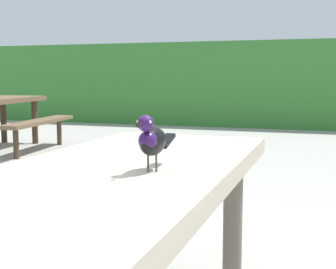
% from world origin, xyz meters
% --- Properties ---
extents(hedge_wall, '(28.00, 2.02, 1.76)m').
position_xyz_m(hedge_wall, '(0.00, 9.39, 0.88)').
color(hedge_wall, '#387A33').
rests_on(hedge_wall, ground).
extents(picnic_table_foreground, '(1.68, 1.80, 0.74)m').
position_xyz_m(picnic_table_foreground, '(0.22, 0.24, 0.56)').
color(picnic_table_foreground, '#B2A893').
rests_on(picnic_table_foreground, ground).
extents(bird_grackle, '(0.07, 0.29, 0.18)m').
position_xyz_m(bird_grackle, '(0.37, 0.19, 0.84)').
color(bird_grackle, black).
rests_on(bird_grackle, picnic_table_foreground).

